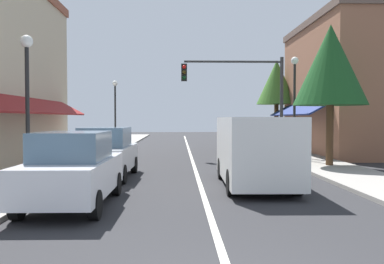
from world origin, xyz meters
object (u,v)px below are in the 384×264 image
street_lamp_left_near (27,85)px  street_lamp_left_far (115,103)px  van_in_lane (255,149)px  tree_right_far (277,83)px  parked_car_nearest_left (73,169)px  street_lamp_right_mid (295,92)px  parked_car_second_left (106,153)px  tree_right_near (330,65)px  traffic_signal_mast_arm (245,88)px

street_lamp_left_near → street_lamp_left_far: street_lamp_left_far is taller
van_in_lane → tree_right_far: 16.94m
parked_car_nearest_left → street_lamp_right_mid: bearing=51.2°
parked_car_nearest_left → street_lamp_left_near: size_ratio=0.91×
street_lamp_right_mid → street_lamp_left_far: 13.06m
van_in_lane → street_lamp_left_far: (-6.63, 15.62, 1.98)m
parked_car_second_left → parked_car_nearest_left: bearing=-88.0°
street_lamp_right_mid → tree_right_near: (0.79, -2.52, 0.93)m
parked_car_second_left → street_lamp_left_far: street_lamp_left_far is taller
tree_right_far → street_lamp_left_near: bearing=-124.4°
tree_right_near → street_lamp_right_mid: bearing=107.3°
parked_car_nearest_left → street_lamp_left_far: size_ratio=0.89×
traffic_signal_mast_arm → street_lamp_left_near: bearing=-129.6°
street_lamp_left_near → street_lamp_right_mid: 12.40m
traffic_signal_mast_arm → tree_right_near: tree_right_near is taller
parked_car_nearest_left → street_lamp_right_mid: size_ratio=0.82×
van_in_lane → street_lamp_left_far: 17.09m
traffic_signal_mast_arm → street_lamp_right_mid: (2.01, -2.17, -0.32)m
van_in_lane → street_lamp_right_mid: size_ratio=1.04×
traffic_signal_mast_arm → street_lamp_left_far: bearing=140.7°
parked_car_nearest_left → tree_right_near: 11.93m
street_lamp_left_near → tree_right_near: 11.85m
tree_right_far → traffic_signal_mast_arm: bearing=-115.8°
tree_right_near → tree_right_far: (0.47, 11.48, 0.26)m
parked_car_second_left → tree_right_near: tree_right_near is taller
street_lamp_left_far → tree_right_far: 11.19m
traffic_signal_mast_arm → street_lamp_right_mid: traffic_signal_mast_arm is taller
street_lamp_left_far → parked_car_second_left: bearing=-82.7°
street_lamp_right_mid → tree_right_near: tree_right_near is taller
parked_car_second_left → traffic_signal_mast_arm: traffic_signal_mast_arm is taller
parked_car_nearest_left → street_lamp_left_far: street_lamp_left_far is taller
tree_right_near → street_lamp_left_far: bearing=133.7°
parked_car_second_left → van_in_lane: van_in_lane is taller
street_lamp_left_near → tree_right_far: tree_right_far is taller
parked_car_nearest_left → traffic_signal_mast_arm: 13.69m
street_lamp_right_mid → tree_right_far: bearing=82.0°
traffic_signal_mast_arm → street_lamp_left_far: 10.13m
street_lamp_left_near → parked_car_nearest_left: bearing=-51.4°
van_in_lane → street_lamp_left_far: size_ratio=1.13×
traffic_signal_mast_arm → street_lamp_left_near: 12.45m
street_lamp_left_far → traffic_signal_mast_arm: bearing=-39.3°
van_in_lane → tree_right_far: bearing=75.5°
street_lamp_left_near → tree_right_far: (11.20, 16.36, 1.49)m
tree_right_near → tree_right_far: 11.49m
van_in_lane → street_lamp_left_far: bearing=114.1°
parked_car_second_left → tree_right_far: tree_right_far is taller
parked_car_nearest_left → tree_right_far: tree_right_far is taller
van_in_lane → tree_right_far: size_ratio=0.85×
tree_right_near → parked_car_nearest_left: bearing=-140.5°
street_lamp_right_mid → tree_right_near: size_ratio=0.84×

